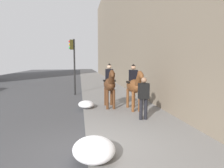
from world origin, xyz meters
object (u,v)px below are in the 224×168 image
(mounted_horse_far, at_px, (134,85))
(traffic_light_near_curb, at_px, (73,58))
(mounted_horse_near, at_px, (110,84))
(pedestrian_greeting, at_px, (144,96))

(mounted_horse_far, relative_size, traffic_light_near_curb, 0.55)
(mounted_horse_near, distance_m, pedestrian_greeting, 2.57)
(pedestrian_greeting, bearing_deg, traffic_light_near_curb, 17.84)
(pedestrian_greeting, bearing_deg, mounted_horse_far, -6.10)
(mounted_horse_near, height_order, traffic_light_near_curb, traffic_light_near_curb)
(mounted_horse_near, bearing_deg, traffic_light_near_curb, -157.80)
(mounted_horse_near, xyz_separation_m, mounted_horse_far, (-0.68, -1.08, -0.02))
(mounted_horse_near, height_order, pedestrian_greeting, mounted_horse_near)
(mounted_horse_far, distance_m, pedestrian_greeting, 1.69)
(mounted_horse_near, relative_size, pedestrian_greeting, 1.32)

